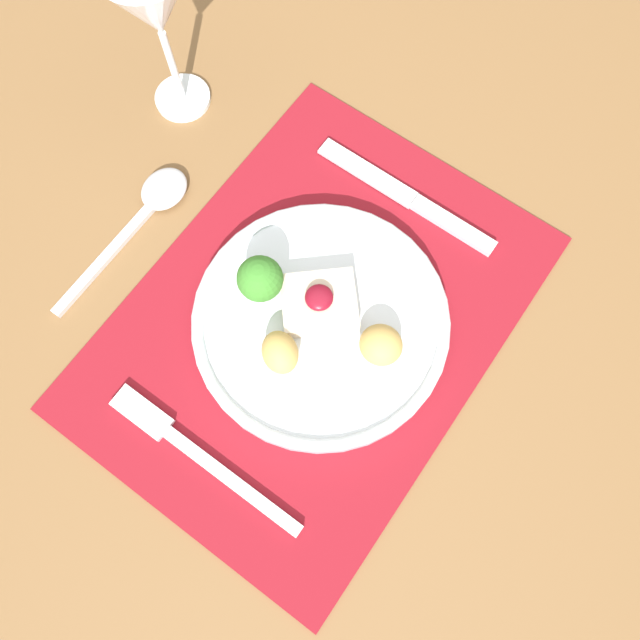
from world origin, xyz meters
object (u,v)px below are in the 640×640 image
wine_glass_near (153,7)px  spoon (151,204)px  knife (417,203)px  fork (192,450)px  dinner_plate (318,321)px

wine_glass_near → spoon: bearing=-154.2°
knife → spoon: 0.28m
knife → fork: bearing=176.9°
dinner_plate → spoon: bearing=88.3°
dinner_plate → fork: dinner_plate is taller
knife → dinner_plate: bearing=180.0°
dinner_plate → spoon: (0.01, 0.22, -0.01)m
fork → spoon: bearing=49.3°
dinner_plate → fork: (-0.16, 0.02, -0.01)m
dinner_plate → fork: bearing=171.5°
knife → spoon: size_ratio=1.09×
knife → spoon: bearing=127.9°
fork → knife: 0.33m
knife → wine_glass_near: size_ratio=1.21×
dinner_plate → fork: size_ratio=1.17×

